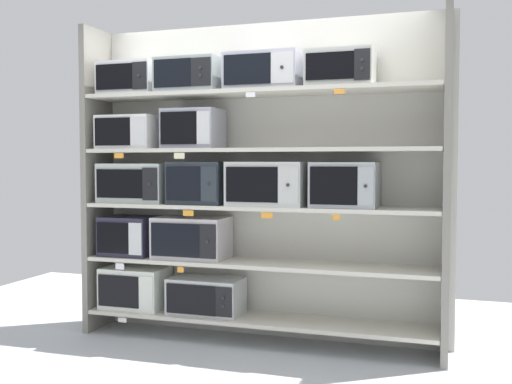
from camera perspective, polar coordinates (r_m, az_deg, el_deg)
name	(u,v)px	position (r m, az deg, el deg)	size (l,w,h in m)	color
back_panel	(265,181)	(4.77, 0.84, 1.08)	(2.91, 0.04, 2.47)	beige
upright_left	(97,180)	(5.15, -14.82, 1.12)	(0.05, 0.41, 2.47)	gray
upright_right	(447,184)	(4.34, 17.68, 0.76)	(0.05, 0.41, 2.47)	gray
shelf_0	(256,319)	(4.71, 0.00, -11.98)	(2.71, 0.41, 0.03)	beige
microwave_0	(135,287)	(5.07, -11.37, -8.87)	(0.51, 0.35, 0.33)	silver
microwave_1	(206,296)	(4.81, -4.75, -9.77)	(0.57, 0.34, 0.28)	#B9BEBE
price_tag_0	(122,320)	(4.95, -12.58, -11.78)	(0.07, 0.00, 0.04)	white
shelf_1	(256,263)	(4.62, 0.00, -6.80)	(2.71, 0.41, 0.03)	beige
microwave_2	(130,236)	(5.03, -11.89, -4.08)	(0.42, 0.36, 0.32)	#28263A
microwave_3	(192,238)	(4.78, -6.13, -4.33)	(0.57, 0.37, 0.33)	#BEB8BA
price_tag_1	(120,266)	(4.87, -12.80, -6.90)	(0.08, 0.00, 0.05)	white
price_tag_2	(181,270)	(4.63, -7.18, -7.33)	(0.05, 0.00, 0.04)	orange
shelf_2	(256,207)	(4.57, 0.00, -1.44)	(2.71, 0.41, 0.03)	beige
microwave_4	(137,183)	(4.96, -11.21, 0.84)	(0.56, 0.37, 0.32)	#B3BFB8
microwave_5	(200,183)	(4.71, -5.32, 0.87)	(0.44, 0.38, 0.33)	#262D33
microwave_6	(269,184)	(4.52, 1.24, 0.79)	(0.58, 0.42, 0.33)	#BABBB6
microwave_7	(345,185)	(4.39, 8.47, 0.69)	(0.47, 0.40, 0.33)	#9DA3A6
price_tag_3	(188,213)	(4.54, -6.44, -2.01)	(0.09, 0.00, 0.04)	orange
price_tag_4	(267,215)	(4.32, 1.04, -2.23)	(0.09, 0.00, 0.04)	orange
price_tag_5	(336,217)	(4.21, 7.63, -2.39)	(0.05, 0.00, 0.04)	orange
shelf_3	(256,150)	(4.55, 0.00, 3.99)	(2.71, 0.41, 0.03)	beige
microwave_8	(131,133)	(4.98, -11.75, 5.54)	(0.47, 0.39, 0.27)	white
microwave_9	(193,129)	(4.74, -5.97, 5.97)	(0.43, 0.34, 0.31)	#9DA0AE
price_tag_6	(119,156)	(4.80, -12.88, 3.38)	(0.08, 0.00, 0.04)	orange
price_tag_7	(179,156)	(4.55, -7.30, 3.43)	(0.09, 0.00, 0.05)	beige
shelf_4	(256,93)	(4.58, 0.00, 9.40)	(2.71, 0.41, 0.03)	beige
microwave_10	(131,79)	(5.02, -11.78, 10.45)	(0.47, 0.34, 0.26)	silver
microwave_11	(192,76)	(4.78, -6.06, 10.87)	(0.49, 0.43, 0.26)	#99A3A1
microwave_12	(264,72)	(4.58, 0.77, 11.33)	(0.56, 0.35, 0.28)	#B1B3C2
microwave_13	(341,69)	(4.44, 8.05, 11.49)	(0.48, 0.34, 0.26)	#B6BCB5
price_tag_8	(250,95)	(4.37, -0.53, 9.22)	(0.07, 0.00, 0.04)	white
price_tag_9	(339,91)	(4.21, 7.92, 9.45)	(0.07, 0.00, 0.03)	orange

